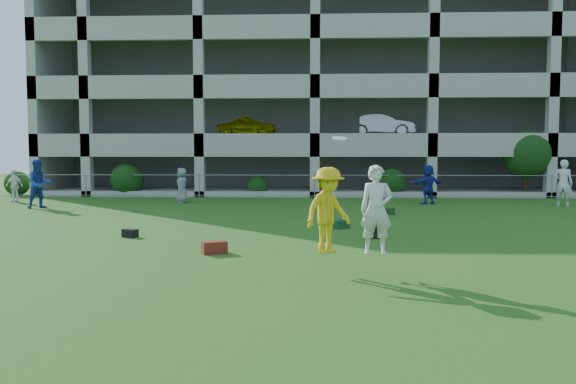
{
  "coord_description": "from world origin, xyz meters",
  "views": [
    {
      "loc": [
        -0.14,
        -9.87,
        2.3
      ],
      "look_at": [
        -0.69,
        3.0,
        1.4
      ],
      "focal_mm": 35.0,
      "sensor_mm": 36.0,
      "label": 1
    }
  ],
  "objects_px": {
    "crate_d": "(374,232)",
    "frisbee_contest": "(341,210)",
    "bystander_e": "(563,183)",
    "bystander_b": "(14,186)",
    "bystander_d": "(428,184)",
    "bystander_c": "(182,185)",
    "parking_garage": "(314,97)",
    "bystander_a": "(39,184)"
  },
  "relations": [
    {
      "from": "crate_d",
      "to": "frisbee_contest",
      "type": "xyz_separation_m",
      "value": [
        -1.13,
        -4.63,
        1.08
      ]
    },
    {
      "from": "crate_d",
      "to": "frisbee_contest",
      "type": "bearing_deg",
      "value": -103.67
    },
    {
      "from": "bystander_e",
      "to": "bystander_b",
      "type": "bearing_deg",
      "value": 26.96
    },
    {
      "from": "bystander_b",
      "to": "frisbee_contest",
      "type": "relative_size",
      "value": 0.68
    },
    {
      "from": "bystander_b",
      "to": "crate_d",
      "type": "xyz_separation_m",
      "value": [
        15.63,
        -10.51,
        -0.6
      ]
    },
    {
      "from": "bystander_d",
      "to": "bystander_e",
      "type": "relative_size",
      "value": 0.88
    },
    {
      "from": "bystander_c",
      "to": "crate_d",
      "type": "bearing_deg",
      "value": 20.44
    },
    {
      "from": "parking_garage",
      "to": "frisbee_contest",
      "type": "bearing_deg",
      "value": -89.13
    },
    {
      "from": "bystander_b",
      "to": "bystander_c",
      "type": "relative_size",
      "value": 0.93
    },
    {
      "from": "bystander_a",
      "to": "bystander_d",
      "type": "xyz_separation_m",
      "value": [
        16.53,
        2.6,
        -0.13
      ]
    },
    {
      "from": "bystander_a",
      "to": "bystander_e",
      "type": "distance_m",
      "value": 22.14
    },
    {
      "from": "bystander_b",
      "to": "crate_d",
      "type": "height_order",
      "value": "bystander_b"
    },
    {
      "from": "bystander_d",
      "to": "crate_d",
      "type": "distance_m",
      "value": 10.85
    },
    {
      "from": "bystander_d",
      "to": "frisbee_contest",
      "type": "height_order",
      "value": "frisbee_contest"
    },
    {
      "from": "bystander_c",
      "to": "frisbee_contest",
      "type": "xyz_separation_m",
      "value": [
        6.53,
        -14.98,
        0.42
      ]
    },
    {
      "from": "crate_d",
      "to": "bystander_a",
      "type": "bearing_deg",
      "value": 149.61
    },
    {
      "from": "bystander_e",
      "to": "parking_garage",
      "type": "xyz_separation_m",
      "value": [
        -10.62,
        13.13,
        5.01
      ]
    },
    {
      "from": "bystander_b",
      "to": "bystander_c",
      "type": "distance_m",
      "value": 7.98
    },
    {
      "from": "bystander_a",
      "to": "bystander_c",
      "type": "height_order",
      "value": "bystander_a"
    },
    {
      "from": "bystander_c",
      "to": "parking_garage",
      "type": "relative_size",
      "value": 0.05
    },
    {
      "from": "bystander_b",
      "to": "parking_garage",
      "type": "distance_m",
      "value": 19.2
    },
    {
      "from": "bystander_c",
      "to": "bystander_d",
      "type": "xyz_separation_m",
      "value": [
        11.19,
        -0.12,
        0.08
      ]
    },
    {
      "from": "bystander_c",
      "to": "frisbee_contest",
      "type": "bearing_deg",
      "value": 7.5
    },
    {
      "from": "bystander_a",
      "to": "frisbee_contest",
      "type": "distance_m",
      "value": 17.06
    },
    {
      "from": "bystander_b",
      "to": "frisbee_contest",
      "type": "xyz_separation_m",
      "value": [
        14.5,
        -15.13,
        0.47
      ]
    },
    {
      "from": "parking_garage",
      "to": "crate_d",
      "type": "bearing_deg",
      "value": -86.08
    },
    {
      "from": "bystander_a",
      "to": "frisbee_contest",
      "type": "xyz_separation_m",
      "value": [
        11.87,
        -12.25,
        0.21
      ]
    },
    {
      "from": "bystander_c",
      "to": "bystander_d",
      "type": "bearing_deg",
      "value": 73.33
    },
    {
      "from": "bystander_a",
      "to": "parking_garage",
      "type": "bearing_deg",
      "value": 14.7
    },
    {
      "from": "bystander_a",
      "to": "bystander_d",
      "type": "relative_size",
      "value": 1.15
    },
    {
      "from": "bystander_b",
      "to": "parking_garage",
      "type": "relative_size",
      "value": 0.05
    },
    {
      "from": "frisbee_contest",
      "to": "bystander_b",
      "type": "bearing_deg",
      "value": 133.78
    },
    {
      "from": "bystander_a",
      "to": "frisbee_contest",
      "type": "bearing_deg",
      "value": -83.49
    },
    {
      "from": "bystander_b",
      "to": "parking_garage",
      "type": "bearing_deg",
      "value": 50.69
    },
    {
      "from": "bystander_b",
      "to": "frisbee_contest",
      "type": "height_order",
      "value": "frisbee_contest"
    },
    {
      "from": "bystander_d",
      "to": "frisbee_contest",
      "type": "bearing_deg",
      "value": 49.59
    },
    {
      "from": "bystander_d",
      "to": "frisbee_contest",
      "type": "xyz_separation_m",
      "value": [
        -4.66,
        -14.86,
        0.34
      ]
    },
    {
      "from": "bystander_a",
      "to": "crate_d",
      "type": "distance_m",
      "value": 15.09
    },
    {
      "from": "bystander_d",
      "to": "crate_d",
      "type": "bearing_deg",
      "value": 47.94
    },
    {
      "from": "bystander_c",
      "to": "parking_garage",
      "type": "bearing_deg",
      "value": 137.11
    },
    {
      "from": "bystander_e",
      "to": "parking_garage",
      "type": "height_order",
      "value": "parking_garage"
    },
    {
      "from": "bystander_a",
      "to": "crate_d",
      "type": "xyz_separation_m",
      "value": [
        12.99,
        -7.62,
        -0.87
      ]
    }
  ]
}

